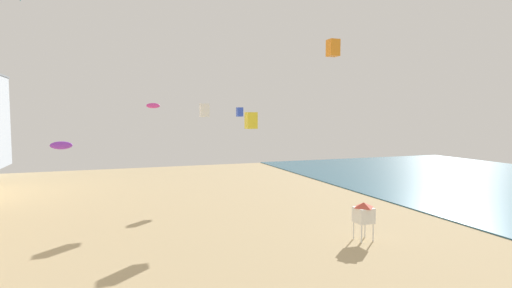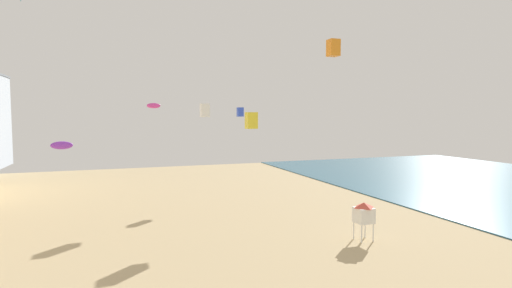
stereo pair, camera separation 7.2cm
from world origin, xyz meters
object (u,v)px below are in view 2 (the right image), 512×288
Objects in this scene: kite_white_box at (205,110)px; kite_purple_parafoil at (62,145)px; kite_blue_box at (240,112)px; kite_yellow_box at (251,120)px; kite_orange_box_2 at (333,48)px; kite_magenta_parafoil at (154,106)px; lifeguard_stand at (364,213)px.

kite_purple_parafoil is at bearing -156.79° from kite_white_box.
kite_yellow_box is (-2.49, -10.93, -0.85)m from kite_blue_box.
kite_yellow_box is at bearing 154.69° from kite_orange_box_2.
kite_purple_parafoil is 1.16× the size of kite_magenta_parafoil.
kite_orange_box_2 reaches higher than kite_purple_parafoil.
kite_blue_box is (-2.23, 20.01, 6.90)m from lifeguard_stand.
lifeguard_stand is 18.44m from kite_white_box.
kite_orange_box_2 reaches higher than kite_blue_box.
kite_purple_parafoil is 11.13m from kite_magenta_parafoil.
kite_blue_box is (4.99, 4.55, -0.08)m from kite_white_box.
kite_orange_box_2 reaches higher than kite_white_box.
kite_white_box reaches higher than kite_blue_box.
lifeguard_stand is 1.67× the size of kite_purple_parafoil.
kite_purple_parafoil reaches higher than lifeguard_stand.
lifeguard_stand is 22.81m from kite_magenta_parafoil.
lifeguard_stand is 1.93× the size of kite_magenta_parafoil.
kite_white_box is at bearing 96.23° from lifeguard_stand.
kite_blue_box is 0.74× the size of kite_yellow_box.
kite_blue_box is (9.51, 1.92, -0.56)m from kite_magenta_parafoil.
kite_purple_parafoil is at bearing 132.70° from lifeguard_stand.
kite_white_box is at bearing -30.13° from kite_magenta_parafoil.
kite_purple_parafoil is 1.51× the size of kite_blue_box.
kite_orange_box_2 is (20.36, -4.12, 7.62)m from kite_purple_parafoil.
kite_white_box is (-7.22, 15.46, 6.99)m from lifeguard_stand.
lifeguard_stand is at bearing -83.65° from kite_blue_box.
kite_purple_parafoil is at bearing 174.88° from kite_yellow_box.
kite_blue_box is at bearing 77.56° from lifeguard_stand.
kite_magenta_parafoil is at bearing -168.56° from kite_blue_box.
kite_white_box is at bearing 23.21° from kite_purple_parafoil.
kite_blue_box is at bearing 11.44° from kite_magenta_parafoil.
kite_orange_box_2 is at bearing -42.31° from kite_magenta_parafoil.
kite_purple_parafoil is at bearing -150.25° from kite_blue_box.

